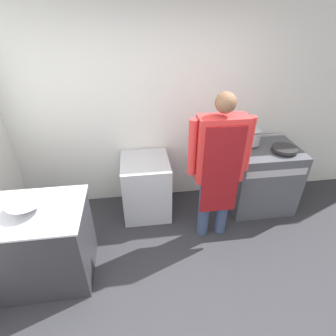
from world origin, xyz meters
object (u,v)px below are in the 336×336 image
at_px(person_cook, 219,162).
at_px(stock_pot, 250,136).
at_px(saute_pan, 285,149).
at_px(stove, 260,177).
at_px(mixing_bowl, 26,206).
at_px(fridge_unit, 146,187).

relative_size(person_cook, stock_pot, 6.88).
relative_size(person_cook, saute_pan, 5.71).
bearing_deg(person_cook, stock_pot, 44.74).
relative_size(stove, saute_pan, 2.95).
distance_m(person_cook, mixing_bowl, 1.94).
distance_m(stock_pot, saute_pan, 0.45).
bearing_deg(mixing_bowl, stove, 17.33).
bearing_deg(person_cook, stove, 30.80).
relative_size(fridge_unit, mixing_bowl, 2.39).
relative_size(fridge_unit, saute_pan, 2.55).
bearing_deg(person_cook, mixing_bowl, -169.13).
bearing_deg(stove, mixing_bowl, -162.67).
xyz_separation_m(fridge_unit, person_cook, (0.78, -0.53, 0.64)).
xyz_separation_m(stove, saute_pan, (0.17, -0.12, 0.49)).
height_order(stove, fridge_unit, stove).
xyz_separation_m(person_cook, stock_pot, (0.61, 0.61, 0.00)).
bearing_deg(stock_pot, person_cook, -135.26).
bearing_deg(stock_pot, mixing_bowl, -158.87).
relative_size(fridge_unit, person_cook, 0.45).
height_order(person_cook, stock_pot, person_cook).
bearing_deg(fridge_unit, mixing_bowl, -141.14).
bearing_deg(fridge_unit, stove, -2.01).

